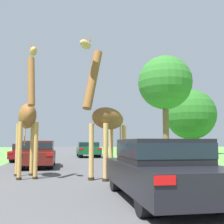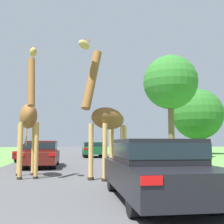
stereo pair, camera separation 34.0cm
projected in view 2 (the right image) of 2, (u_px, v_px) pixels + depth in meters
road at (74, 155)px, 30.75m from camera, size 8.06×120.00×0.00m
giraffe_near_road at (106, 118)px, 10.54m from camera, size 2.19×2.54×4.98m
giraffe_companion at (29, 117)px, 10.96m from camera, size 1.03×2.56×4.86m
car_lead_maroon at (156, 167)px, 6.60m from camera, size 1.91×4.71×1.41m
car_queue_right at (42, 153)px, 15.48m from camera, size 1.72×4.66×1.42m
car_queue_left at (94, 149)px, 25.83m from camera, size 1.98×4.14×1.37m
car_far_ahead at (32, 152)px, 20.55m from camera, size 1.84×4.48×1.25m
tree_left_edge at (170, 83)px, 25.01m from camera, size 4.83×4.83×9.10m
tree_centre_back at (197, 114)px, 32.90m from camera, size 5.94×5.94×7.60m
sign_post at (164, 148)px, 16.79m from camera, size 0.70×0.08×1.46m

